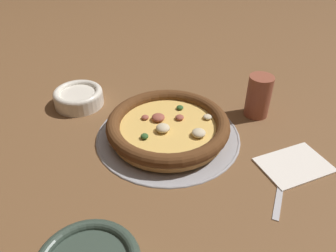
{
  "coord_description": "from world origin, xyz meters",
  "views": [
    {
      "loc": [
        -0.12,
        0.6,
        0.48
      ],
      "look_at": [
        0.0,
        0.0,
        0.03
      ],
      "focal_mm": 35.0,
      "sensor_mm": 36.0,
      "label": 1
    }
  ],
  "objects_px": {
    "napkin": "(294,164)",
    "fork": "(281,183)",
    "drinking_cup": "(259,96)",
    "pizza": "(168,126)",
    "bowl_near": "(79,97)",
    "pizza_tray": "(168,135)"
  },
  "relations": [
    {
      "from": "pizza_tray",
      "to": "drinking_cup",
      "type": "height_order",
      "value": "drinking_cup"
    },
    {
      "from": "pizza",
      "to": "napkin",
      "type": "height_order",
      "value": "pizza"
    },
    {
      "from": "pizza_tray",
      "to": "pizza",
      "type": "xyz_separation_m",
      "value": [
        -0.0,
        0.0,
        0.03
      ]
    },
    {
      "from": "pizza",
      "to": "bowl_near",
      "type": "xyz_separation_m",
      "value": [
        0.26,
        -0.09,
        -0.01
      ]
    },
    {
      "from": "bowl_near",
      "to": "drinking_cup",
      "type": "distance_m",
      "value": 0.47
    },
    {
      "from": "napkin",
      "to": "pizza_tray",
      "type": "bearing_deg",
      "value": -10.15
    },
    {
      "from": "fork",
      "to": "drinking_cup",
      "type": "bearing_deg",
      "value": 20.96
    },
    {
      "from": "pizza_tray",
      "to": "bowl_near",
      "type": "distance_m",
      "value": 0.28
    },
    {
      "from": "drinking_cup",
      "to": "fork",
      "type": "bearing_deg",
      "value": 100.35
    },
    {
      "from": "pizza_tray",
      "to": "napkin",
      "type": "xyz_separation_m",
      "value": [
        -0.28,
        0.05,
        0.0
      ]
    },
    {
      "from": "pizza_tray",
      "to": "napkin",
      "type": "distance_m",
      "value": 0.29
    },
    {
      "from": "drinking_cup",
      "to": "fork",
      "type": "height_order",
      "value": "drinking_cup"
    },
    {
      "from": "pizza_tray",
      "to": "bowl_near",
      "type": "relative_size",
      "value": 2.62
    },
    {
      "from": "drinking_cup",
      "to": "napkin",
      "type": "height_order",
      "value": "drinking_cup"
    },
    {
      "from": "pizza_tray",
      "to": "bowl_near",
      "type": "height_order",
      "value": "bowl_near"
    },
    {
      "from": "drinking_cup",
      "to": "napkin",
      "type": "xyz_separation_m",
      "value": [
        -0.08,
        0.19,
        -0.05
      ]
    },
    {
      "from": "bowl_near",
      "to": "fork",
      "type": "xyz_separation_m",
      "value": [
        -0.52,
        0.2,
        -0.02
      ]
    },
    {
      "from": "pizza",
      "to": "pizza_tray",
      "type": "bearing_deg",
      "value": -10.77
    },
    {
      "from": "bowl_near",
      "to": "fork",
      "type": "height_order",
      "value": "bowl_near"
    },
    {
      "from": "napkin",
      "to": "fork",
      "type": "relative_size",
      "value": 1.05
    },
    {
      "from": "bowl_near",
      "to": "napkin",
      "type": "height_order",
      "value": "bowl_near"
    },
    {
      "from": "napkin",
      "to": "pizza",
      "type": "bearing_deg",
      "value": -10.15
    }
  ]
}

